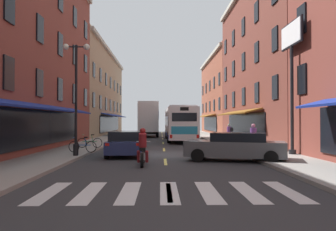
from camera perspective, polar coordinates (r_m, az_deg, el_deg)
ground_plane at (r=18.97m, az=-0.63°, el=-7.09°), size 34.80×80.00×0.10m
lane_centre_dashes at (r=18.72m, az=-0.62°, el=-7.00°), size 0.14×73.90×0.01m
crosswalk_near at (r=9.08m, az=0.19°, el=-13.49°), size 7.10×2.80×0.01m
sidewalk_left at (r=19.79m, az=-18.09°, el=-6.44°), size 3.00×80.00×0.14m
sidewalk_right at (r=19.93m, az=16.70°, el=-6.41°), size 3.00×80.00×0.14m
billboard_sign at (r=19.26m, az=21.26°, el=10.13°), size 0.40×2.68×7.34m
transit_bus at (r=31.86m, az=2.05°, el=-1.39°), size 2.74×11.70×3.31m
box_truck at (r=39.59m, az=-3.53°, el=-0.70°), size 2.64×7.29×4.24m
sedan_near at (r=18.28m, az=-7.40°, el=-4.93°), size 2.06×4.46×1.38m
sedan_mid at (r=16.02m, az=11.99°, el=-5.43°), size 5.07×3.16×1.39m
motorcycle_rider at (r=14.23m, az=-4.54°, el=-6.06°), size 0.62×2.07×1.66m
bicycle_near at (r=22.48m, az=-13.83°, el=-4.69°), size 1.71×0.48×0.91m
bicycle_mid at (r=19.20m, az=-15.05°, el=-5.33°), size 1.70×0.49×0.91m
pedestrian_near at (r=27.65m, az=10.91°, el=-3.03°), size 0.52×0.46×1.58m
pedestrian_mid at (r=18.79m, az=15.04°, el=-3.90°), size 0.36×0.36×1.68m
street_lamp_twin at (r=17.60m, az=-16.14°, el=3.75°), size 1.42×0.32×5.93m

